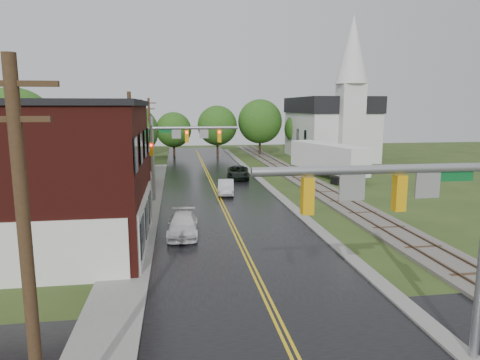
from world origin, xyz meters
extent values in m
cube|color=black|center=(0.00, 30.00, 0.00)|extent=(10.00, 90.00, 0.02)
cube|color=gray|center=(5.40, 35.00, 0.00)|extent=(0.80, 70.00, 0.12)
cube|color=gray|center=(-6.20, 25.00, 0.00)|extent=(2.40, 50.00, 0.12)
cube|color=#49140F|center=(-12.50, 15.00, 4.00)|extent=(14.00, 10.00, 8.00)
cube|color=silver|center=(-5.45, 15.00, 1.50)|extent=(0.10, 9.50, 3.00)
cube|color=black|center=(-12.50, 15.00, 8.15)|extent=(14.30, 10.30, 0.30)
cube|color=tan|center=(-11.00, 26.00, 3.20)|extent=(8.00, 7.00, 6.40)
cube|color=#3F0F0C|center=(-10.00, 35.00, 2.20)|extent=(7.00, 6.00, 4.40)
cube|color=silver|center=(20.00, 55.00, 3.50)|extent=(10.00, 16.00, 7.00)
cube|color=black|center=(20.00, 55.00, 8.20)|extent=(10.40, 16.40, 2.40)
cube|color=silver|center=(20.00, 47.00, 5.50)|extent=(3.20, 3.20, 11.00)
cone|color=silver|center=(20.00, 47.00, 15.50)|extent=(4.40, 4.40, 9.00)
cube|color=#59544C|center=(10.00, 35.00, 0.10)|extent=(3.20, 80.00, 0.20)
cube|color=#4C3828|center=(9.28, 35.00, 0.24)|extent=(0.10, 80.00, 0.12)
cube|color=#4C3828|center=(10.72, 35.00, 0.24)|extent=(0.10, 80.00, 0.12)
cylinder|color=gray|center=(2.00, 2.00, 6.20)|extent=(7.20, 0.26, 0.26)
cube|color=orange|center=(2.72, 2.00, 5.50)|extent=(0.32, 0.30, 1.05)
cube|color=orange|center=(-0.02, 2.00, 5.50)|extent=(0.32, 0.30, 1.05)
cube|color=gray|center=(3.58, 2.00, 5.70)|extent=(0.75, 0.06, 0.75)
cube|color=gray|center=(1.28, 2.00, 5.70)|extent=(0.75, 0.06, 0.75)
cube|color=#0C5926|center=(4.30, 2.00, 5.95)|extent=(1.40, 0.04, 0.30)
cylinder|color=gray|center=(-5.60, 27.00, 3.60)|extent=(0.28, 0.28, 7.20)
cylinder|color=gray|center=(-2.00, 27.00, 6.20)|extent=(7.20, 0.26, 0.26)
cube|color=orange|center=(-2.72, 27.00, 5.50)|extent=(0.32, 0.30, 1.05)
cube|color=orange|center=(0.02, 27.00, 5.50)|extent=(0.32, 0.30, 1.05)
cube|color=gray|center=(-3.58, 27.00, 5.70)|extent=(0.75, 0.06, 0.75)
cube|color=gray|center=(-1.28, 27.00, 5.70)|extent=(0.75, 0.06, 0.75)
cube|color=#0C5926|center=(-4.30, 27.00, 5.95)|extent=(1.40, 0.04, 0.30)
sphere|color=#FF0C0C|center=(-2.72, 26.82, 5.83)|extent=(0.20, 0.20, 0.20)
cylinder|color=#382616|center=(-6.80, 0.00, 4.50)|extent=(0.28, 0.28, 9.00)
cube|color=#382616|center=(-6.80, 0.00, 8.40)|extent=(1.80, 0.12, 0.12)
cube|color=#382616|center=(-6.80, 0.00, 7.70)|extent=(1.40, 0.12, 0.12)
cylinder|color=#382616|center=(-6.80, 22.00, 4.50)|extent=(0.28, 0.28, 9.00)
cube|color=#382616|center=(-6.80, 22.00, 8.40)|extent=(1.80, 0.12, 0.12)
cube|color=#382616|center=(-6.80, 22.00, 7.70)|extent=(1.40, 0.12, 0.12)
cylinder|color=#382616|center=(-6.80, 44.00, 4.50)|extent=(0.28, 0.28, 9.00)
cube|color=#382616|center=(-6.80, 44.00, 8.40)|extent=(1.80, 0.12, 0.12)
cube|color=#382616|center=(-6.80, 44.00, 7.70)|extent=(1.40, 0.12, 0.12)
cylinder|color=black|center=(-18.00, 32.00, 1.71)|extent=(0.36, 0.36, 3.42)
sphere|color=#234F16|center=(-18.00, 32.00, 5.89)|extent=(7.60, 7.60, 7.60)
sphere|color=#234F16|center=(-17.40, 31.60, 5.23)|extent=(5.32, 5.32, 5.32)
cylinder|color=black|center=(-14.00, 40.00, 1.35)|extent=(0.36, 0.36, 2.70)
sphere|color=#234F16|center=(-14.00, 40.00, 4.65)|extent=(6.00, 6.00, 6.00)
sphere|color=#234F16|center=(-13.40, 39.60, 4.12)|extent=(4.20, 4.20, 4.20)
cylinder|color=black|center=(-9.00, 46.00, 1.44)|extent=(0.36, 0.36, 2.88)
sphere|color=#234F16|center=(-9.00, 46.00, 4.96)|extent=(6.40, 6.40, 6.40)
sphere|color=#234F16|center=(-8.40, 45.60, 4.40)|extent=(4.48, 4.48, 4.48)
imported|color=black|center=(3.11, 37.29, 0.71)|extent=(3.05, 5.41, 1.43)
imported|color=silver|center=(0.80, 29.05, 0.67)|extent=(1.87, 4.18, 1.33)
imported|color=white|center=(-3.33, 16.83, 0.66)|extent=(2.04, 4.63, 1.32)
cube|color=black|center=(13.33, 32.52, 0.40)|extent=(2.19, 1.65, 0.80)
cylinder|color=gray|center=(13.33, 40.04, 0.40)|extent=(0.16, 0.16, 0.80)
cube|color=silver|center=(13.33, 37.03, 2.31)|extent=(5.50, 12.31, 3.01)
camera|label=1|loc=(-3.58, -9.24, 7.94)|focal=32.00mm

